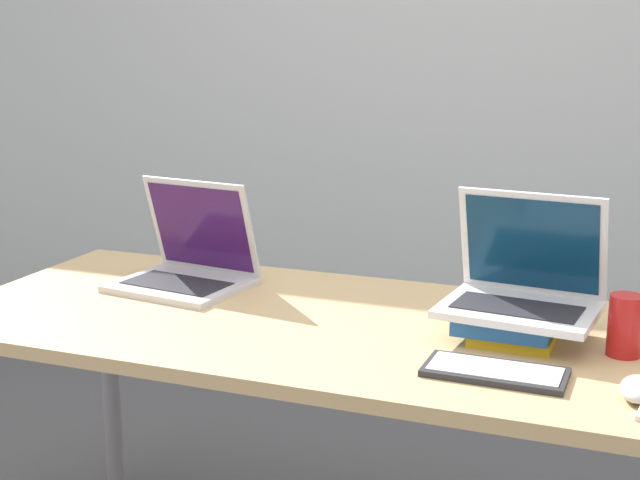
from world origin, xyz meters
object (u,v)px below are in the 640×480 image
(mouse, at_px, (638,389))
(soda_can, at_px, (625,325))
(book_stack, at_px, (511,323))
(laptop_on_books, at_px, (523,287))
(wireless_keyboard, at_px, (495,372))
(laptop_left, at_px, (188,265))

(mouse, xyz_separation_m, soda_can, (-0.03, 0.21, 0.04))
(book_stack, distance_m, soda_can, 0.23)
(laptop_on_books, xyz_separation_m, wireless_keyboard, (-0.01, -0.25, -0.10))
(wireless_keyboard, bearing_deg, mouse, -3.31)
(laptop_on_books, xyz_separation_m, mouse, (0.24, -0.26, -0.09))
(wireless_keyboard, relative_size, mouse, 2.32)
(laptop_on_books, xyz_separation_m, soda_can, (0.21, -0.05, -0.04))
(wireless_keyboard, height_order, mouse, mouse)
(laptop_left, height_order, soda_can, laptop_left)
(wireless_keyboard, height_order, soda_can, soda_can)
(book_stack, distance_m, laptop_on_books, 0.08)
(laptop_left, bearing_deg, mouse, -17.48)
(book_stack, bearing_deg, wireless_keyboard, -87.85)
(wireless_keyboard, xyz_separation_m, soda_can, (0.21, 0.20, 0.05))
(laptop_on_books, bearing_deg, wireless_keyboard, -91.93)
(wireless_keyboard, distance_m, mouse, 0.25)
(laptop_on_books, distance_m, mouse, 0.37)
(mouse, bearing_deg, soda_can, 99.31)
(wireless_keyboard, distance_m, soda_can, 0.30)
(mouse, distance_m, soda_can, 0.22)
(laptop_on_books, relative_size, mouse, 2.93)
(laptop_left, height_order, wireless_keyboard, laptop_left)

